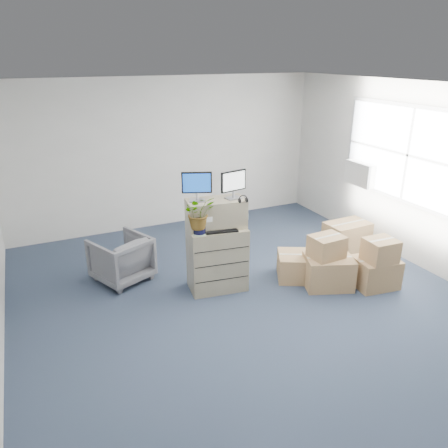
{
  "coord_description": "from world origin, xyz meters",
  "views": [
    {
      "loc": [
        -2.45,
        -4.34,
        3.17
      ],
      "look_at": [
        -0.25,
        0.4,
        1.12
      ],
      "focal_mm": 35.0,
      "sensor_mm": 36.0,
      "label": 1
    }
  ],
  "objects_px": {
    "filing_cabinet_lower": "(217,258)",
    "monitor_right": "(234,183)",
    "monitor_left": "(197,185)",
    "water_bottle": "(221,219)",
    "potted_plant": "(199,217)",
    "office_chair": "(121,257)",
    "keyboard": "(220,230)"
  },
  "relations": [
    {
      "from": "filing_cabinet_lower",
      "to": "monitor_right",
      "type": "xyz_separation_m",
      "value": [
        0.24,
        -0.01,
        1.08
      ]
    },
    {
      "from": "monitor_left",
      "to": "water_bottle",
      "type": "height_order",
      "value": "monitor_left"
    },
    {
      "from": "monitor_left",
      "to": "potted_plant",
      "type": "relative_size",
      "value": 0.88
    },
    {
      "from": "monitor_right",
      "to": "office_chair",
      "type": "bearing_deg",
      "value": 140.52
    },
    {
      "from": "water_bottle",
      "to": "office_chair",
      "type": "distance_m",
      "value": 1.62
    },
    {
      "from": "keyboard",
      "to": "water_bottle",
      "type": "bearing_deg",
      "value": 73.87
    },
    {
      "from": "filing_cabinet_lower",
      "to": "water_bottle",
      "type": "height_order",
      "value": "water_bottle"
    },
    {
      "from": "keyboard",
      "to": "filing_cabinet_lower",
      "type": "bearing_deg",
      "value": 99.51
    },
    {
      "from": "keyboard",
      "to": "potted_plant",
      "type": "xyz_separation_m",
      "value": [
        -0.29,
        0.02,
        0.23
      ]
    },
    {
      "from": "monitor_left",
      "to": "office_chair",
      "type": "bearing_deg",
      "value": 164.6
    },
    {
      "from": "monitor_left",
      "to": "keyboard",
      "type": "xyz_separation_m",
      "value": [
        0.24,
        -0.22,
        -0.61
      ]
    },
    {
      "from": "filing_cabinet_lower",
      "to": "office_chair",
      "type": "relative_size",
      "value": 1.23
    },
    {
      "from": "monitor_right",
      "to": "water_bottle",
      "type": "distance_m",
      "value": 0.54
    },
    {
      "from": "monitor_right",
      "to": "keyboard",
      "type": "xyz_separation_m",
      "value": [
        -0.25,
        -0.11,
        -0.6
      ]
    },
    {
      "from": "monitor_left",
      "to": "keyboard",
      "type": "bearing_deg",
      "value": -21.3
    },
    {
      "from": "filing_cabinet_lower",
      "to": "monitor_right",
      "type": "bearing_deg",
      "value": 5.95
    },
    {
      "from": "monitor_right",
      "to": "potted_plant",
      "type": "xyz_separation_m",
      "value": [
        -0.54,
        -0.09,
        -0.37
      ]
    },
    {
      "from": "water_bottle",
      "to": "office_chair",
      "type": "xyz_separation_m",
      "value": [
        -1.27,
        0.76,
        -0.65
      ]
    },
    {
      "from": "monitor_left",
      "to": "office_chair",
      "type": "height_order",
      "value": "monitor_left"
    },
    {
      "from": "potted_plant",
      "to": "water_bottle",
      "type": "bearing_deg",
      "value": 20.69
    },
    {
      "from": "water_bottle",
      "to": "keyboard",
      "type": "bearing_deg",
      "value": -118.15
    },
    {
      "from": "keyboard",
      "to": "water_bottle",
      "type": "relative_size",
      "value": 2.31
    },
    {
      "from": "monitor_right",
      "to": "potted_plant",
      "type": "bearing_deg",
      "value": 179.32
    },
    {
      "from": "water_bottle",
      "to": "potted_plant",
      "type": "xyz_separation_m",
      "value": [
        -0.38,
        -0.14,
        0.14
      ]
    },
    {
      "from": "water_bottle",
      "to": "potted_plant",
      "type": "height_order",
      "value": "potted_plant"
    },
    {
      "from": "monitor_right",
      "to": "office_chair",
      "type": "relative_size",
      "value": 0.52
    },
    {
      "from": "monitor_right",
      "to": "filing_cabinet_lower",
      "type": "bearing_deg",
      "value": 168.4
    },
    {
      "from": "filing_cabinet_lower",
      "to": "office_chair",
      "type": "bearing_deg",
      "value": 153.53
    },
    {
      "from": "filing_cabinet_lower",
      "to": "potted_plant",
      "type": "distance_m",
      "value": 0.77
    },
    {
      "from": "monitor_right",
      "to": "keyboard",
      "type": "height_order",
      "value": "monitor_right"
    },
    {
      "from": "monitor_left",
      "to": "water_bottle",
      "type": "distance_m",
      "value": 0.62
    },
    {
      "from": "water_bottle",
      "to": "potted_plant",
      "type": "bearing_deg",
      "value": -159.31
    }
  ]
}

